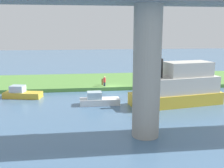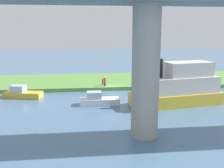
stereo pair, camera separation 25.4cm
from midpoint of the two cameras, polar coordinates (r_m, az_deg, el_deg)
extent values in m
plane|color=#4C7093|center=(35.83, 0.06, -1.50)|extent=(160.00, 160.00, 0.00)
cube|color=#5B9342|center=(41.61, -0.90, 0.71)|extent=(80.00, 12.00, 0.50)
cylinder|color=#9E998E|center=(19.74, 7.78, 2.44)|extent=(2.11, 2.11, 10.08)
cube|color=slate|center=(19.61, 8.23, 17.88)|extent=(59.91, 4.00, 0.50)
cylinder|color=#2D334C|center=(36.47, -1.39, -0.02)|extent=(0.29, 0.29, 0.55)
cylinder|color=red|center=(36.36, -1.40, 0.86)|extent=(0.50, 0.50, 0.60)
sphere|color=tan|center=(36.28, -1.40, 1.52)|extent=(0.24, 0.24, 0.24)
cylinder|color=brown|center=(37.26, -1.88, 0.48)|extent=(0.20, 0.20, 0.87)
cube|color=gold|center=(30.07, 14.06, -3.10)|extent=(10.67, 5.09, 1.37)
cube|color=beige|center=(30.00, 15.15, -0.07)|extent=(8.59, 4.40, 1.82)
cube|color=beige|center=(30.13, 16.62, 3.20)|extent=(5.48, 3.42, 1.59)
cylinder|color=black|center=(28.40, 10.83, 3.45)|extent=(0.57, 0.57, 2.05)
cube|color=#D84C2D|center=(28.52, 9.43, -1.23)|extent=(2.14, 2.32, 1.02)
cube|color=gold|center=(33.97, -18.77, -2.25)|extent=(4.85, 2.61, 0.72)
cube|color=silver|center=(34.07, -19.79, -0.96)|extent=(1.91, 1.64, 0.82)
cube|color=white|center=(29.23, -2.50, -3.86)|extent=(4.46, 1.60, 0.69)
cube|color=silver|center=(29.00, -3.68, -2.48)|extent=(1.61, 1.27, 0.79)
camera|label=1|loc=(0.13, -89.76, 0.05)|focal=41.50mm
camera|label=2|loc=(0.13, 90.24, -0.05)|focal=41.50mm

